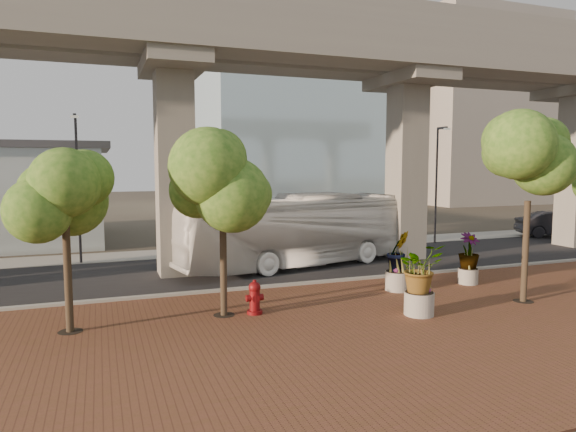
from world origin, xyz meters
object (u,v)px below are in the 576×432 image
object	(u,v)px
transit_bus	(297,231)
planter_front	(420,272)
parked_car	(558,225)
fire_hydrant	(255,297)

from	to	relation	value
transit_bus	planter_front	world-z (taller)	transit_bus
transit_bus	parked_car	xyz separation A→B (m)	(20.43, 3.22, -0.89)
parked_car	planter_front	distance (m)	23.35
parked_car	fire_hydrant	distance (m)	26.87
fire_hydrant	planter_front	distance (m)	5.46
parked_car	fire_hydrant	bearing A→B (deg)	137.63
transit_bus	parked_car	distance (m)	20.70
transit_bus	planter_front	bearing A→B (deg)	172.33
fire_hydrant	planter_front	xyz separation A→B (m)	(5.01, -1.99, 0.89)
planter_front	fire_hydrant	bearing A→B (deg)	158.34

